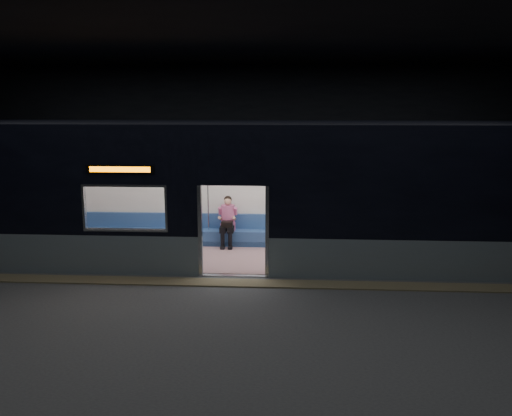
# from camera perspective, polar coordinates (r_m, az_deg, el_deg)

# --- Properties ---
(station_floor) EXTENTS (24.00, 14.00, 0.01)m
(station_floor) POSITION_cam_1_polar(r_m,az_deg,el_deg) (11.20, -2.91, -8.89)
(station_floor) COLOR #47494C
(station_floor) RESTS_ON ground
(station_envelope) EXTENTS (24.00, 14.00, 5.00)m
(station_envelope) POSITION_cam_1_polar(r_m,az_deg,el_deg) (10.53, -3.10, 10.24)
(station_envelope) COLOR black
(station_envelope) RESTS_ON station_floor
(tactile_strip) EXTENTS (22.80, 0.50, 0.03)m
(tactile_strip) POSITION_cam_1_polar(r_m,az_deg,el_deg) (11.71, -2.60, -7.88)
(tactile_strip) COLOR #8C7F59
(tactile_strip) RESTS_ON station_floor
(metro_car) EXTENTS (18.00, 3.04, 3.35)m
(metro_car) POSITION_cam_1_polar(r_m,az_deg,el_deg) (13.20, -1.74, 2.49)
(metro_car) COLOR gray
(metro_car) RESTS_ON station_floor
(passenger) EXTENTS (0.38, 0.66, 1.33)m
(passenger) POSITION_cam_1_polar(r_m,az_deg,el_deg) (14.42, -3.00, -1.08)
(passenger) COLOR black
(passenger) RESTS_ON metro_car
(handbag) EXTENTS (0.37, 0.35, 0.15)m
(handbag) POSITION_cam_1_polar(r_m,az_deg,el_deg) (14.23, -3.05, -1.69)
(handbag) COLOR black
(handbag) RESTS_ON passenger
(transit_map) EXTENTS (1.05, 0.03, 0.68)m
(transit_map) POSITION_cam_1_polar(r_m,az_deg,el_deg) (14.74, 14.00, 1.67)
(transit_map) COLOR white
(transit_map) RESTS_ON metro_car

